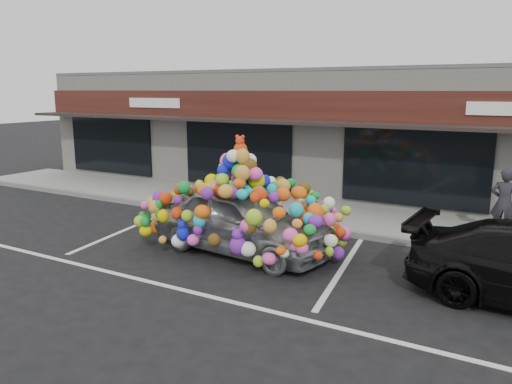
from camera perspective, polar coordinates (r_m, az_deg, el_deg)
The scene contains 9 objects.
ground at distance 11.58m, azimuth -3.76°, elevation -6.70°, with size 90.00×90.00×0.00m, color black.
shop_building at distance 18.68m, azimuth 10.60°, elevation 6.92°, with size 24.00×7.20×4.31m.
sidewalk at distance 14.92m, azimuth 4.69°, elevation -2.21°, with size 26.00×3.00×0.15m, color gray.
kerb at distance 13.62m, azimuth 2.02°, elevation -3.53°, with size 26.00×0.18×0.16m, color slate.
parking_stripe_left at distance 13.66m, azimuth -14.62°, elevation -4.17°, with size 0.12×4.40×0.01m, color silver.
parking_stripe_mid at distance 10.56m, azimuth 9.81°, elevation -8.66°, with size 0.12×4.40×0.01m, color silver.
lane_line at distance 8.77m, azimuth -1.00°, elevation -12.85°, with size 14.00×0.12×0.01m, color silver.
toy_car at distance 11.22m, azimuth -1.61°, elevation -2.43°, with size 3.13×4.81×2.69m.
pedestrian_a at distance 13.29m, azimuth 26.49°, elevation -1.11°, with size 0.61×0.40×1.67m, color black.
Camera 1 is at (6.07, -9.16, 3.64)m, focal length 35.00 mm.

